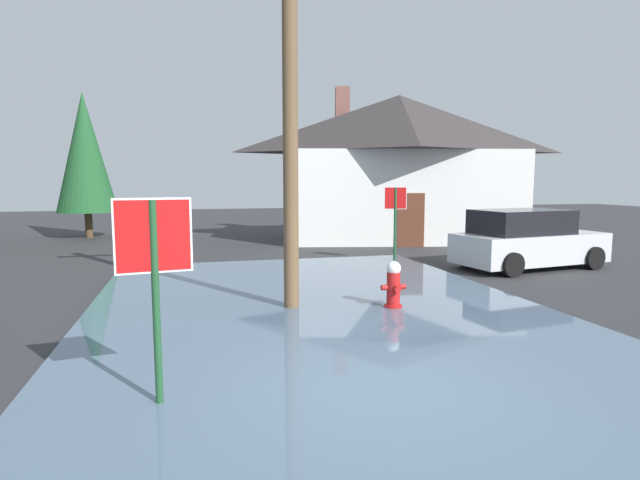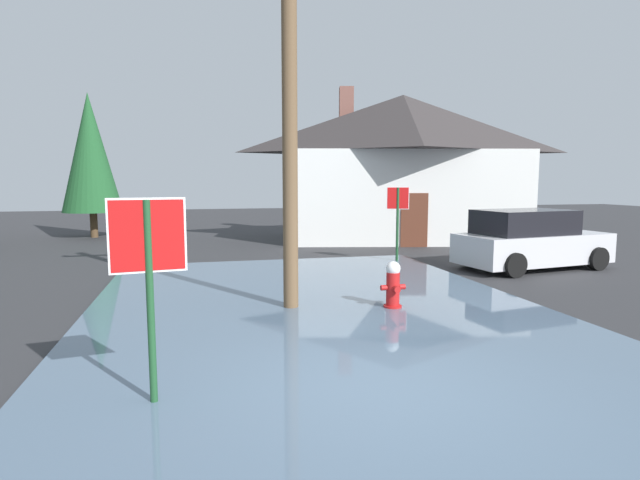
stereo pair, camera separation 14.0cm
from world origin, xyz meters
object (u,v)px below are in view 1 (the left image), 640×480
at_px(parked_car, 527,240).
at_px(fire_hydrant, 393,287).
at_px(utility_pole, 290,96).
at_px(house, 398,165).
at_px(stop_sign_far, 395,209).
at_px(stop_sign_near, 154,260).
at_px(pine_tree_mid_left, 85,153).

bearing_deg(parked_car, fire_hydrant, -147.50).
height_order(utility_pole, house, utility_pole).
bearing_deg(utility_pole, house, 58.10).
distance_m(fire_hydrant, stop_sign_far, 5.81).
distance_m(stop_sign_near, parked_car, 11.67).
bearing_deg(stop_sign_far, utility_pole, -130.54).
height_order(utility_pole, parked_car, utility_pole).
distance_m(stop_sign_far, house, 6.67).
bearing_deg(parked_car, house, 94.77).
height_order(stop_sign_near, house, house).
distance_m(stop_sign_near, pine_tree_mid_left, 18.60).
distance_m(utility_pole, pine_tree_mid_left, 15.59).
distance_m(fire_hydrant, utility_pole, 4.00).
bearing_deg(parked_car, pine_tree_mid_left, 139.76).
distance_m(utility_pole, stop_sign_far, 6.71).
bearing_deg(stop_sign_near, stop_sign_far, 53.63).
relative_size(utility_pole, house, 0.70).
bearing_deg(fire_hydrant, stop_sign_far, 67.08).
height_order(stop_sign_near, pine_tree_mid_left, pine_tree_mid_left).
relative_size(fire_hydrant, utility_pole, 0.13).
relative_size(fire_hydrant, house, 0.09).
bearing_deg(pine_tree_mid_left, fire_hydrant, -61.80).
bearing_deg(pine_tree_mid_left, stop_sign_near, -77.78).
height_order(fire_hydrant, stop_sign_far, stop_sign_far).
xyz_separation_m(house, parked_car, (0.64, -7.73, -2.31)).
xyz_separation_m(fire_hydrant, stop_sign_far, (2.22, 5.25, 1.14)).
distance_m(stop_sign_far, parked_car, 3.78).
relative_size(stop_sign_near, fire_hydrant, 2.39).
distance_m(fire_hydrant, house, 12.48).
xyz_separation_m(utility_pole, house, (6.68, 10.73, -0.87)).
relative_size(stop_sign_near, pine_tree_mid_left, 0.37).
height_order(stop_sign_far, house, house).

